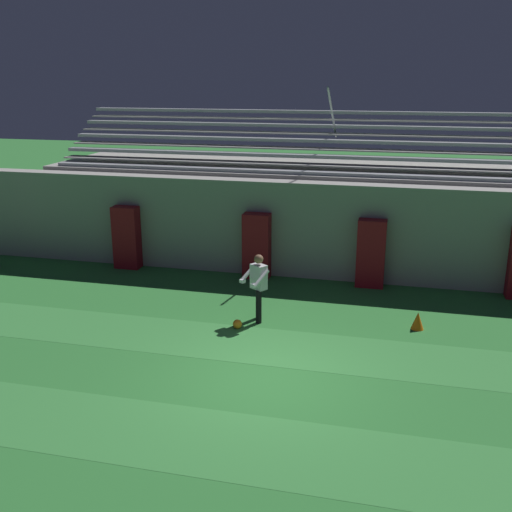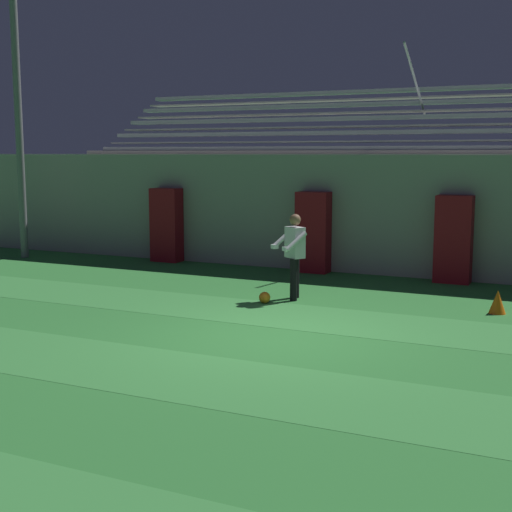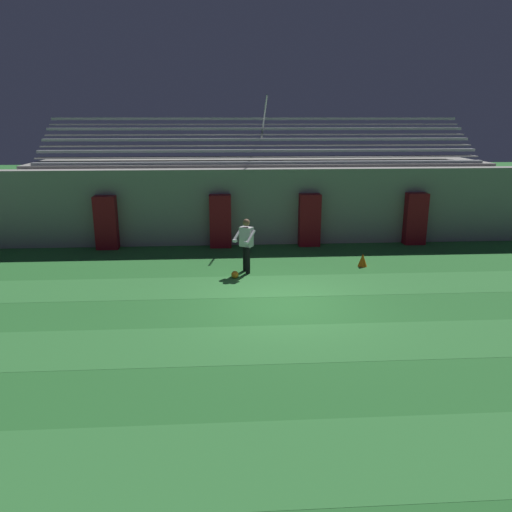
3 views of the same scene
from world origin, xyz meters
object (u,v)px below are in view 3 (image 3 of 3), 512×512
Objects in this scene: goalkeeper at (246,242)px; padding_pillar_far_left at (106,223)px; padding_pillar_far_right at (415,219)px; traffic_cone at (363,260)px; padding_pillar_gate_right at (309,220)px; soccer_ball at (235,275)px; padding_pillar_gate_left at (220,221)px.

padding_pillar_far_left is at bearing 147.13° from goalkeeper.
traffic_cone is at bearing -134.40° from padding_pillar_far_right.
padding_pillar_gate_right reaches higher than soccer_ball.
goalkeeper is at bearing -153.95° from padding_pillar_far_right.
padding_pillar_far_right is (3.99, 0.00, 0.00)m from padding_pillar_gate_right.
padding_pillar_far_right is at bearing 0.00° from padding_pillar_gate_right.
goalkeeper is at bearing -75.87° from padding_pillar_gate_left.
padding_pillar_far_right is (11.36, 0.00, 0.00)m from padding_pillar_far_left.
padding_pillar_gate_right and padding_pillar_far_right have the same top height.
soccer_ball is (-0.36, -0.58, -0.84)m from goalkeeper.
traffic_cone is (3.75, 0.39, -0.74)m from goalkeeper.
traffic_cone is at bearing 5.89° from goalkeeper.
padding_pillar_gate_left is 8.74× the size of soccer_ball.
goalkeeper is at bearing -174.11° from traffic_cone.
padding_pillar_far_left is 4.58× the size of traffic_cone.
padding_pillar_gate_left is at bearing 96.60° from soccer_ball.
soccer_ball is (-6.83, -3.74, -0.85)m from padding_pillar_far_right.
padding_pillar_far_left is 5.83m from goalkeeper.
padding_pillar_far_right is (7.26, 0.00, 0.00)m from padding_pillar_gate_left.
padding_pillar_gate_left is 5.38m from traffic_cone.
padding_pillar_far_right is at bearing 26.05° from goalkeeper.
traffic_cone is at bearing 13.24° from soccer_ball.
padding_pillar_far_left is at bearing 180.00° from padding_pillar_gate_left.
padding_pillar_far_left is at bearing 162.20° from traffic_cone.
padding_pillar_far_left is 8.74× the size of soccer_ball.
padding_pillar_gate_right is at bearing 52.79° from soccer_ball.
soccer_ball is at bearing -83.40° from padding_pillar_gate_left.
soccer_ball is 0.52× the size of traffic_cone.
padding_pillar_far_right is at bearing 45.60° from traffic_cone.
traffic_cone is at bearing -31.40° from padding_pillar_gate_left.
padding_pillar_gate_right reaches higher than goalkeeper.
padding_pillar_gate_left is 1.00× the size of padding_pillar_gate_right.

